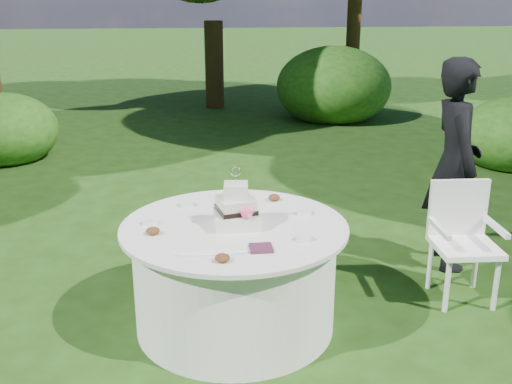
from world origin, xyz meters
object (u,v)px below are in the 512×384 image
(napkins, at_px, (261,248))
(cake, at_px, (236,210))
(table, at_px, (235,275))
(guest, at_px, (454,165))
(chair, at_px, (462,233))

(napkins, distance_m, cake, 0.45)
(table, xyz_separation_m, cake, (0.01, -0.02, 0.50))
(guest, bearing_deg, table, 119.38)
(guest, distance_m, chair, 0.71)
(guest, bearing_deg, chair, 170.87)
(cake, height_order, chair, cake)
(guest, bearing_deg, napkins, 131.18)
(table, bearing_deg, napkins, -73.13)
(napkins, height_order, cake, cake)
(guest, relative_size, table, 1.15)
(table, height_order, chair, chair)
(table, bearing_deg, cake, -50.24)
(napkins, distance_m, chair, 1.81)
(table, bearing_deg, chair, 8.51)
(guest, height_order, cake, guest)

